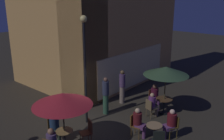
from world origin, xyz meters
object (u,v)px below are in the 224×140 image
object	(u,v)px
patron_standing_7	(122,87)
cafe_chair_0	(54,127)
cafe_table_1	(164,103)
cafe_chair_5	(158,140)
cafe_table_2	(154,131)
patron_standing_6	(106,95)
cafe_table_0	(65,137)
patio_umbrella_1	(166,71)
cafe_chair_4	(150,107)
patron_seated_3	(153,103)
cafe_chair_2	(88,130)
patron_seated_5	(139,121)
street_lamp_near_corner	(85,56)
cafe_chair_6	(173,124)
cafe_chair_7	(135,123)
patron_seated_4	(171,122)
cafe_chair_3	(153,97)
patio_umbrella_0	(62,99)
patron_seated_0	(55,125)
patron_seated_2	(155,95)

from	to	relation	value
patron_standing_7	cafe_chair_0	bearing A→B (deg)	83.69
cafe_table_1	cafe_chair_5	distance (m)	3.33
cafe_table_2	patron_standing_6	distance (m)	3.09
patron_standing_7	cafe_table_0	bearing A→B (deg)	93.56
cafe_table_0	patio_umbrella_1	bearing A→B (deg)	-14.76
cafe_chair_4	patron_seated_3	distance (m)	0.21
cafe_chair_2	patron_seated_5	distance (m)	2.01
patron_standing_6	patron_seated_5	bearing A→B (deg)	27.37
street_lamp_near_corner	patron_standing_7	bearing A→B (deg)	1.97
patron_seated_3	patron_seated_5	bearing A→B (deg)	-146.45
cafe_table_0	patron_seated_5	xyz separation A→B (m)	(2.43, -1.54, 0.18)
cafe_chair_6	cafe_chair_7	xyz separation A→B (m)	(-0.88, 1.21, -0.01)
patio_umbrella_1	patron_seated_4	world-z (taller)	patio_umbrella_1
patron_seated_4	cafe_table_1	bearing A→B (deg)	-116.12
street_lamp_near_corner	patron_seated_4	distance (m)	4.31
cafe_chair_4	patron_standing_6	size ratio (longest dim) A/B	0.49
cafe_chair_3	cafe_chair_7	distance (m)	2.87
cafe_chair_6	cafe_chair_7	bearing A→B (deg)	-25.70
patio_umbrella_1	patron_standing_7	xyz separation A→B (m)	(-0.32, 2.26, -1.21)
cafe_table_0	patron_standing_7	bearing A→B (deg)	11.96
cafe_chair_5	cafe_chair_6	size ratio (longest dim) A/B	1.09
cafe_chair_4	patron_seated_4	size ratio (longest dim) A/B	0.72
cafe_table_2	cafe_chair_4	xyz separation A→B (m)	(1.58, 1.17, 0.06)
cafe_table_2	patron_seated_4	size ratio (longest dim) A/B	0.58
cafe_chair_6	patron_seated_5	size ratio (longest dim) A/B	0.75
patron_seated_5	cafe_chair_4	bearing A→B (deg)	98.39
cafe_chair_0	cafe_chair_3	distance (m)	5.21
patron_seated_5	patio_umbrella_0	bearing A→B (deg)	-130.93
cafe_chair_4	patio_umbrella_1	bearing A→B (deg)	-0.00
street_lamp_near_corner	cafe_chair_6	distance (m)	4.47
patron_standing_6	patron_seated_0	bearing A→B (deg)	-43.63
patio_umbrella_1	cafe_chair_7	bearing A→B (deg)	-177.67
patio_umbrella_1	cafe_chair_7	size ratio (longest dim) A/B	2.51
cafe_chair_5	patron_seated_4	bearing A→B (deg)	-31.49
cafe_table_1	cafe_chair_0	bearing A→B (deg)	156.31
patron_seated_0	patron_seated_2	bearing A→B (deg)	83.17
patio_umbrella_0	cafe_chair_5	bearing A→B (deg)	-55.31
cafe_table_2	patio_umbrella_1	size ratio (longest dim) A/B	0.31
cafe_table_1	cafe_chair_3	distance (m)	0.79
patron_seated_4	patron_seated_5	xyz separation A→B (m)	(-0.74, 1.00, -0.00)
cafe_table_0	cafe_chair_4	size ratio (longest dim) A/B	0.87
cafe_chair_6	patron_seated_2	bearing A→B (deg)	-105.20
street_lamp_near_corner	patron_seated_5	size ratio (longest dim) A/B	3.82
patron_seated_2	cafe_chair_7	bearing A→B (deg)	-56.46
street_lamp_near_corner	patio_umbrella_0	xyz separation A→B (m)	(-1.94, -0.88, -1.05)
cafe_table_1	patron_seated_2	bearing A→B (deg)	71.32
patio_umbrella_1	cafe_chair_3	world-z (taller)	patio_umbrella_1
cafe_chair_0	cafe_chair_2	size ratio (longest dim) A/B	0.96
street_lamp_near_corner	patron_seated_2	distance (m)	4.22
patron_seated_2	patron_seated_3	distance (m)	0.94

